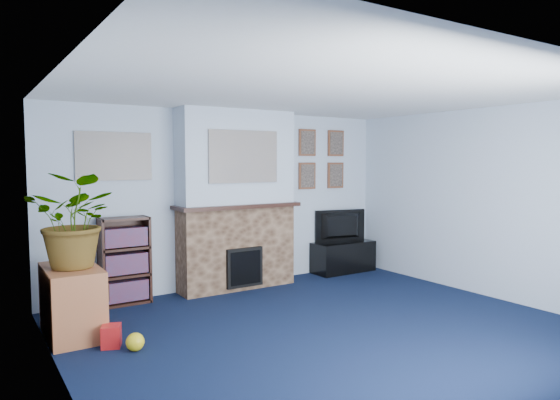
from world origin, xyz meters
TOP-DOWN VIEW (x-y plane):
  - floor at (0.00, 0.00)m, footprint 5.00×4.50m
  - ceiling at (0.00, 0.00)m, footprint 5.00×4.50m
  - wall_back at (0.00, 2.25)m, footprint 5.00×0.04m
  - wall_front at (0.00, -2.25)m, footprint 5.00×0.04m
  - wall_left at (-2.50, 0.00)m, footprint 0.04×4.50m
  - wall_right at (2.50, 0.00)m, footprint 0.04×4.50m
  - chimney_breast at (0.00, 2.05)m, footprint 1.72×0.50m
  - collage_main at (0.00, 1.84)m, footprint 1.00×0.03m
  - collage_left at (-1.55, 2.23)m, footprint 0.90×0.03m
  - portrait_tl at (1.30, 2.23)m, footprint 0.30×0.03m
  - portrait_tr at (1.85, 2.23)m, footprint 0.30×0.03m
  - portrait_bl at (1.30, 2.23)m, footprint 0.30×0.03m
  - portrait_br at (1.85, 2.23)m, footprint 0.30×0.03m
  - tv_stand at (1.85, 2.03)m, footprint 1.00×0.42m
  - television at (1.85, 2.05)m, footprint 0.86×0.29m
  - bookshelf at (-1.49, 2.11)m, footprint 0.58×0.28m
  - sideboard at (-2.24, 1.27)m, footprint 0.49×0.88m
  - potted_plant at (-2.19, 1.22)m, footprint 1.10×1.08m
  - mantel_clock at (-0.10, 2.00)m, footprint 0.09×0.06m
  - mantel_candle at (0.29, 2.00)m, footprint 0.05×0.05m
  - mantel_teddy at (-0.49, 2.00)m, footprint 0.14×0.14m
  - mantel_can at (0.66, 2.00)m, footprint 0.05×0.05m
  - green_crate at (-2.22, 1.00)m, footprint 0.37×0.33m
  - toy_ball at (-1.84, 0.53)m, footprint 0.17×0.17m
  - toy_block at (-2.00, 0.75)m, footprint 0.22×0.22m
  - toy_tube at (-2.30, 0.91)m, footprint 0.29×0.13m

SIDE VIEW (x-z plane):
  - floor at x=0.00m, z-range -0.01..0.01m
  - toy_tube at x=-2.30m, z-range -0.01..0.15m
  - toy_ball at x=-1.84m, z-range 0.01..0.17m
  - toy_block at x=-2.00m, z-range 0.01..0.21m
  - green_crate at x=-2.22m, z-range 0.02..0.26m
  - tv_stand at x=1.85m, z-range -0.01..0.46m
  - sideboard at x=-2.24m, z-range 0.01..0.69m
  - bookshelf at x=-1.49m, z-range -0.02..1.03m
  - television at x=1.85m, z-range 0.47..0.96m
  - potted_plant at x=-2.19m, z-range 0.69..1.61m
  - chimney_breast at x=0.00m, z-range -0.02..2.38m
  - wall_back at x=0.00m, z-range 0.00..2.40m
  - wall_front at x=0.00m, z-range 0.00..2.40m
  - wall_left at x=-2.50m, z-range 0.00..2.40m
  - wall_right at x=2.50m, z-range 0.00..2.40m
  - mantel_can at x=0.66m, z-range 1.16..1.26m
  - mantel_teddy at x=-0.49m, z-range 1.14..1.29m
  - mantel_clock at x=-0.10m, z-range 1.15..1.29m
  - mantel_candle at x=0.29m, z-range 1.15..1.31m
  - portrait_bl at x=1.30m, z-range 1.30..1.70m
  - portrait_br at x=1.85m, z-range 1.30..1.70m
  - collage_left at x=-1.55m, z-range 1.49..2.07m
  - collage_main at x=0.00m, z-range 1.44..2.12m
  - portrait_tl at x=1.30m, z-range 1.80..2.20m
  - portrait_tr at x=1.85m, z-range 1.80..2.20m
  - ceiling at x=0.00m, z-range 2.40..2.40m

